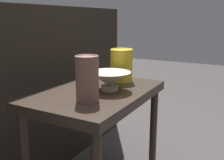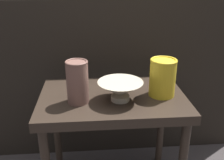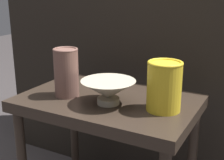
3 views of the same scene
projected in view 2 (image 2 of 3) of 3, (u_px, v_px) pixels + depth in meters
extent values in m
cube|color=#2D231C|center=(112.00, 99.00, 1.12)|extent=(0.62, 0.40, 0.04)
cylinder|color=#2D231C|center=(57.00, 131.00, 1.35)|extent=(0.04, 0.04, 0.47)
cylinder|color=#2D231C|center=(161.00, 126.00, 1.40)|extent=(0.04, 0.04, 0.47)
cube|color=black|center=(105.00, 68.00, 1.65)|extent=(1.52, 0.50, 0.88)
cylinder|color=#B2A88E|center=(120.00, 98.00, 1.07)|extent=(0.08, 0.08, 0.02)
cone|color=#B2A88E|center=(120.00, 89.00, 1.05)|extent=(0.18, 0.18, 0.06)
cylinder|color=brown|center=(77.00, 82.00, 1.03)|extent=(0.09, 0.09, 0.17)
torus|color=brown|center=(76.00, 62.00, 1.00)|extent=(0.09, 0.09, 0.01)
cylinder|color=gold|center=(162.00, 78.00, 1.09)|extent=(0.11, 0.11, 0.15)
torus|color=gold|center=(164.00, 60.00, 1.06)|extent=(0.11, 0.11, 0.01)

